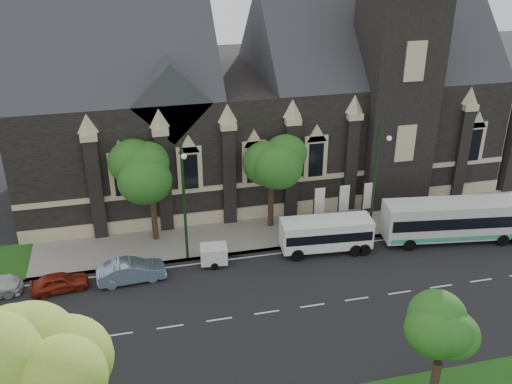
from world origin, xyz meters
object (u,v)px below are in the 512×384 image
object	(u,v)px
sedan	(131,271)
car_far_red	(59,282)
banner_flag_center	(342,201)
tree_walk_right	(273,158)
tour_coach	(457,219)
banner_flag_left	(317,204)
tree_park_east	(444,335)
street_lamp_near	(376,177)
tree_walk_left	(153,170)
shuttle_bus	(326,233)
street_lamp_mid	(184,196)
box_trailer	(214,254)
tree_park_near	(37,359)
banner_flag_right	(366,198)

from	to	relation	value
sedan	car_far_red	size ratio (longest dim) A/B	1.24
banner_flag_center	tree_walk_right	bearing A→B (deg)	161.36
tour_coach	banner_flag_left	bearing A→B (deg)	167.02
tree_park_east	street_lamp_near	size ratio (longest dim) A/B	0.70
tree_walk_left	tour_coach	distance (m)	22.83
banner_flag_center	shuttle_bus	size ratio (longest dim) A/B	0.59
tour_coach	sedan	xyz separation A→B (m)	(-24.03, 0.19, -1.00)
shuttle_bus	sedan	size ratio (longest dim) A/B	1.47
street_lamp_mid	car_far_red	distance (m)	9.87
banner_flag_center	shuttle_bus	distance (m)	3.80
street_lamp_mid	box_trailer	bearing A→B (deg)	-27.46
tree_park_east	banner_flag_left	world-z (taller)	tree_park_east
tree_walk_right	tree_walk_left	xyz separation A→B (m)	(-9.01, -0.01, -0.08)
tree_walk_right	street_lamp_near	xyz separation A→B (m)	(6.79, -3.62, -0.71)
sedan	shuttle_bus	bearing A→B (deg)	-91.46
shuttle_bus	sedan	xyz separation A→B (m)	(-14.03, -0.59, -0.72)
street_lamp_mid	tour_coach	size ratio (longest dim) A/B	0.80
tree_park_near	banner_flag_center	xyz separation A→B (m)	(20.06, 17.77, -4.03)
banner_flag_center	street_lamp_near	bearing A→B (deg)	-48.07
tree_walk_left	shuttle_bus	world-z (taller)	tree_walk_left
box_trailer	shuttle_bus	bearing A→B (deg)	5.37
tree_park_east	tour_coach	size ratio (longest dim) A/B	0.56
banner_flag_left	car_far_red	world-z (taller)	banner_flag_left
car_far_red	tree_park_east	bearing A→B (deg)	-135.20
street_lamp_mid	sedan	bearing A→B (deg)	-158.33
sedan	street_lamp_near	bearing A→B (deg)	-88.80
banner_flag_center	banner_flag_right	world-z (taller)	same
tree_park_east	banner_flag_center	distance (m)	18.58
tree_walk_right	car_far_red	size ratio (longest dim) A/B	2.11
banner_flag_left	shuttle_bus	xyz separation A→B (m)	(-0.26, -2.91, -0.90)
tree_park_east	street_lamp_near	xyz separation A→B (m)	(3.82, 16.42, 0.49)
tree_park_near	banner_flag_left	world-z (taller)	tree_park_near
tree_park_east	tree_walk_right	xyz separation A→B (m)	(-2.96, 20.04, 1.20)
street_lamp_mid	shuttle_bus	xyz separation A→B (m)	(10.03, -1.00, -3.63)
tour_coach	street_lamp_mid	bearing A→B (deg)	-177.31
tree_park_east	banner_flag_right	xyz separation A→B (m)	(4.11, 18.32, -2.24)
car_far_red	banner_flag_right	bearing A→B (deg)	-88.26
street_lamp_mid	box_trailer	xyz separation A→B (m)	(1.74, -0.90, -4.29)
tree_walk_left	street_lamp_near	xyz separation A→B (m)	(15.80, -3.61, -0.62)
banner_flag_right	car_far_red	world-z (taller)	banner_flag_right
tree_park_near	tree_park_east	bearing A→B (deg)	-1.77
tree_park_near	shuttle_bus	world-z (taller)	tree_park_near
tree_park_near	banner_flag_center	size ratio (longest dim) A/B	2.14
tree_walk_right	car_far_red	bearing A→B (deg)	-161.62
box_trailer	sedan	size ratio (longest dim) A/B	0.61
street_lamp_near	tour_coach	bearing A→B (deg)	-16.49
banner_flag_center	car_far_red	bearing A→B (deg)	-170.35
tour_coach	box_trailer	world-z (taller)	tour_coach
tree_park_near	banner_flag_center	bearing A→B (deg)	41.54
banner_flag_center	shuttle_bus	world-z (taller)	banner_flag_center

